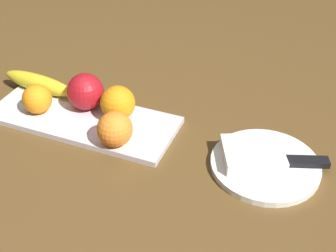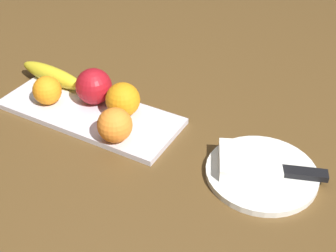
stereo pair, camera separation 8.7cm
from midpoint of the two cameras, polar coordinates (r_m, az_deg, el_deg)
The scene contains 10 objects.
ground_plane at distance 1.01m, azimuth -7.67°, elevation 2.75°, with size 2.40×2.40×0.00m, color brown.
fruit_tray at distance 0.97m, azimuth -7.65°, elevation 1.62°, with size 0.41×0.16×0.01m, color silver.
apple at distance 0.97m, azimuth -7.07°, elevation 5.04°, with size 0.08×0.08×0.08m, color #AB151F.
banana at distance 1.07m, azimuth -12.50°, elevation 6.36°, with size 0.20×0.04×0.04m, color yellow.
orange_near_apple at distance 0.86m, azimuth -4.06°, elevation 0.01°, with size 0.07×0.07×0.07m, color orange.
orange_near_banana at distance 0.93m, azimuth -3.22°, elevation 3.33°, with size 0.07×0.07×0.07m, color orange.
orange_center at distance 0.99m, azimuth -12.99°, elevation 4.43°, with size 0.06×0.06×0.06m, color orange.
dinner_plate at distance 0.84m, azimuth 14.91°, elevation -6.02°, with size 0.21×0.21×0.01m, color white.
folded_napkin at distance 0.83m, azimuth 13.44°, elevation -4.52°, with size 0.11×0.09×0.03m, color white.
knife at distance 0.84m, azimuth 18.79°, elevation -5.86°, with size 0.18×0.08×0.01m.
Camera 2 is at (-0.56, 0.64, 0.57)m, focal length 47.11 mm.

